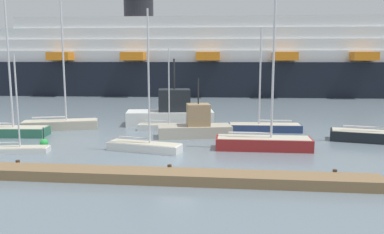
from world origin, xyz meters
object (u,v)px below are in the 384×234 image
cruise_ship (242,61)px  fishing_boat_0 (196,126)px  sailboat_0 (265,126)px  fishing_boat_1 (171,112)px  sailboat_5 (165,126)px  sailboat_6 (15,148)px  channel_buoy_0 (44,143)px  sailboat_3 (61,123)px  sailboat_7 (7,129)px  sailboat_1 (263,141)px  sailboat_4 (144,145)px  sailboat_2 (379,134)px

cruise_ship → fishing_boat_0: bearing=-98.6°
sailboat_0 → fishing_boat_1: size_ratio=1.03×
sailboat_5 → sailboat_6: bearing=-135.5°
sailboat_6 → fishing_boat_1: 15.82m
fishing_boat_0 → channel_buoy_0: bearing=-167.3°
sailboat_5 → channel_buoy_0: 11.06m
sailboat_3 → sailboat_7: size_ratio=0.98×
sailboat_3 → channel_buoy_0: 7.55m
sailboat_1 → sailboat_4: 8.75m
sailboat_2 → cruise_ship: size_ratio=0.13×
sailboat_6 → channel_buoy_0: size_ratio=4.57×
fishing_boat_0 → channel_buoy_0: size_ratio=4.30×
sailboat_0 → sailboat_4: bearing=40.7°
sailboat_5 → fishing_boat_1: sailboat_5 is taller
sailboat_5 → sailboat_1: bearing=-39.6°
sailboat_2 → cruise_ship: 42.73m
sailboat_1 → channel_buoy_0: bearing=-176.9°
sailboat_2 → cruise_ship: (-10.13, 41.16, 5.43)m
sailboat_0 → fishing_boat_1: sailboat_0 is taller
sailboat_4 → sailboat_5: bearing=101.8°
sailboat_7 → fishing_boat_0: sailboat_7 is taller
sailboat_1 → cruise_ship: 44.98m
sailboat_5 → fishing_boat_1: size_ratio=0.84×
sailboat_0 → sailboat_3: sailboat_3 is taller
sailboat_6 → cruise_ship: bearing=61.1°
sailboat_3 → fishing_boat_0: 13.21m
sailboat_6 → fishing_boat_1: bearing=44.8°
sailboat_1 → fishing_boat_1: sailboat_1 is taller
sailboat_0 → sailboat_4: 12.66m
sailboat_3 → sailboat_6: 9.17m
fishing_boat_0 → channel_buoy_0: 12.18m
sailboat_2 → sailboat_1: bearing=-146.8°
sailboat_0 → sailboat_1: bearing=82.6°
sailboat_5 → fishing_boat_1: 3.34m
sailboat_0 → fishing_boat_0: (-6.04, -3.11, 0.45)m
sailboat_0 → sailboat_7: (-22.18, -4.60, 0.12)m
sailboat_7 → channel_buoy_0: (5.11, -3.63, -0.27)m
sailboat_3 → sailboat_7: (-3.11, -3.65, -0.02)m
sailboat_2 → channel_buoy_0: (-25.83, -4.54, -0.33)m
sailboat_2 → sailboat_4: 18.66m
sailboat_3 → sailboat_5: sailboat_3 is taller
sailboat_0 → sailboat_3: (-19.07, -0.96, 0.14)m
sailboat_4 → sailboat_2: bearing=27.9°
sailboat_5 → cruise_ship: cruise_ship is taller
sailboat_1 → sailboat_6: bearing=-171.3°
sailboat_0 → sailboat_6: 20.92m
sailboat_1 → sailboat_5: size_ratio=1.75×
fishing_boat_0 → sailboat_3: bearing=158.4°
sailboat_0 → channel_buoy_0: 18.95m
sailboat_2 → sailboat_3: bearing=-172.9°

